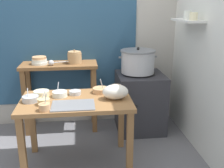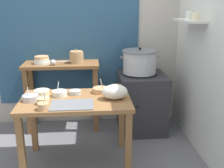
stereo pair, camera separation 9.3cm
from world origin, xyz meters
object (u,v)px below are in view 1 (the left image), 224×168
(serving_tray, at_px, (73,105))
(prep_bowl_2, at_px, (116,88))
(prep_bowl_0, at_px, (44,107))
(ladle, at_px, (52,63))
(stove_block, at_px, (140,102))
(bowl_stack_enamel, at_px, (39,61))
(prep_bowl_5, at_px, (44,101))
(clay_pot, at_px, (75,57))
(prep_bowl_4, at_px, (60,94))
(prep_bowl_6, at_px, (75,92))
(back_shelf_table, at_px, (60,80))
(prep_table, at_px, (76,110))
(plastic_bag, at_px, (115,92))
(prep_bowl_1, at_px, (101,90))
(prep_bowl_7, at_px, (30,99))
(prep_bowl_3, at_px, (41,93))
(steamer_pot, at_px, (138,61))

(serving_tray, xyz_separation_m, prep_bowl_2, (0.46, 0.37, 0.03))
(prep_bowl_0, bearing_deg, ladle, 91.05)
(stove_block, xyz_separation_m, bowl_stack_enamel, (-1.27, 0.12, 0.56))
(bowl_stack_enamel, xyz_separation_m, serving_tray, (0.43, -1.01, -0.22))
(prep_bowl_0, relative_size, prep_bowl_5, 1.28)
(clay_pot, relative_size, prep_bowl_4, 1.18)
(prep_bowl_5, bearing_deg, prep_bowl_6, 41.86)
(back_shelf_table, bearing_deg, prep_bowl_2, -44.77)
(prep_table, xyz_separation_m, plastic_bag, (0.39, -0.03, 0.19))
(bowl_stack_enamel, bearing_deg, ladle, -29.80)
(prep_bowl_1, bearing_deg, prep_bowl_0, -140.82)
(back_shelf_table, bearing_deg, bowl_stack_enamel, -178.65)
(prep_bowl_7, bearing_deg, prep_bowl_2, 14.00)
(clay_pot, distance_m, prep_bowl_6, 0.74)
(plastic_bag, bearing_deg, prep_bowl_4, 165.99)
(back_shelf_table, distance_m, clay_pot, 0.36)
(clay_pot, distance_m, ladle, 0.29)
(prep_table, height_order, back_shelf_table, back_shelf_table)
(bowl_stack_enamel, relative_size, prep_bowl_2, 1.76)
(serving_tray, relative_size, prep_bowl_5, 3.08)
(prep_bowl_1, height_order, prep_bowl_4, prep_bowl_1)
(prep_table, xyz_separation_m, serving_tray, (-0.02, -0.17, 0.12))
(ladle, height_order, serving_tray, ladle)
(ladle, bearing_deg, serving_tray, -73.74)
(prep_table, distance_m, bowl_stack_enamel, 1.01)
(plastic_bag, distance_m, prep_bowl_0, 0.70)
(serving_tray, relative_size, prep_bowl_2, 3.58)
(prep_bowl_1, height_order, prep_bowl_2, prep_bowl_1)
(back_shelf_table, distance_m, prep_bowl_3, 0.72)
(prep_table, bearing_deg, plastic_bag, -5.08)
(steamer_pot, height_order, prep_bowl_3, steamer_pot)
(bowl_stack_enamel, distance_m, prep_bowl_5, 0.98)
(back_shelf_table, bearing_deg, prep_bowl_4, -86.02)
(prep_bowl_1, relative_size, prep_bowl_7, 1.08)
(back_shelf_table, bearing_deg, ladle, -127.08)
(stove_block, bearing_deg, back_shelf_table, 172.84)
(prep_table, distance_m, serving_tray, 0.21)
(prep_bowl_4, bearing_deg, prep_bowl_1, 9.79)
(prep_bowl_4, relative_size, prep_bowl_6, 1.22)
(ladle, bearing_deg, back_shelf_table, 52.92)
(ladle, distance_m, prep_bowl_5, 0.88)
(prep_bowl_6, bearing_deg, back_shelf_table, 106.44)
(ladle, xyz_separation_m, prep_bowl_4, (0.13, -0.64, -0.18))
(prep_bowl_2, distance_m, prep_bowl_3, 0.79)
(back_shelf_table, relative_size, prep_bowl_0, 5.77)
(back_shelf_table, relative_size, prep_bowl_1, 5.62)
(prep_bowl_7, bearing_deg, prep_table, 1.62)
(back_shelf_table, height_order, bowl_stack_enamel, bowl_stack_enamel)
(serving_tray, bearing_deg, prep_bowl_1, 50.67)
(prep_bowl_3, xyz_separation_m, prep_bowl_7, (-0.08, -0.16, 0.00))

